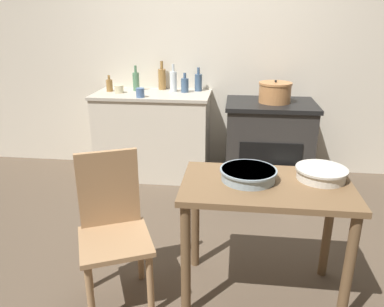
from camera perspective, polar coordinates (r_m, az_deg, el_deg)
The scene contains 18 objects.
ground_plane at distance 2.99m, azimuth -0.87°, elevation -13.01°, with size 14.00×14.00×0.00m, color brown.
wall_back at distance 4.09m, azimuth 2.13°, elevation 15.08°, with size 8.00×0.07×2.55m.
counter_cabinet at distance 4.02m, azimuth -5.88°, elevation 2.87°, with size 1.19×0.61×0.90m.
stove at distance 3.92m, azimuth 11.53°, elevation 1.68°, with size 0.88×0.68×0.84m.
work_table at distance 2.21m, azimuth 11.09°, elevation -7.74°, with size 0.96×0.57×0.75m.
chair at distance 2.29m, azimuth -11.97°, elevation -10.72°, with size 0.53×0.53×0.90m.
flour_sack at distance 3.55m, azimuth 14.45°, elevation -5.21°, with size 0.25×0.18×0.31m, color beige.
stock_pot at distance 3.78m, azimuth 12.52°, elevation 9.08°, with size 0.32×0.32×0.22m.
mixing_bowl_large at distance 2.27m, azimuth 19.09°, elevation -2.80°, with size 0.29×0.29×0.07m.
mixing_bowl_small at distance 2.16m, azimuth 8.57°, elevation -3.07°, with size 0.33×0.33×0.07m.
bottle_far_left at distance 3.99m, azimuth 0.98°, elevation 10.85°, with size 0.08×0.08×0.24m.
bottle_left at distance 4.09m, azimuth -4.59°, elevation 11.31°, with size 0.08×0.08×0.30m.
bottle_mid_left at distance 4.06m, azimuth -12.47°, elevation 10.14°, with size 0.07×0.07×0.17m.
bottle_center_left at distance 3.92m, azimuth -1.10°, elevation 10.42°, with size 0.08×0.08×0.20m.
bottle_center at distance 3.95m, azimuth -2.86°, elevation 10.97°, with size 0.07×0.07×0.28m.
bottle_center_right at distance 4.05m, azimuth -8.53°, elevation 10.87°, with size 0.07×0.07×0.26m.
cup_mid_right at distance 3.70m, azimuth -7.90°, elevation 9.16°, with size 0.08×0.08×0.09m, color #4C6B99.
cup_right at distance 3.96m, azimuth -11.05°, elevation 9.61°, with size 0.09×0.09×0.08m, color beige.
Camera 1 is at (0.35, -2.48, 1.63)m, focal length 35.00 mm.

